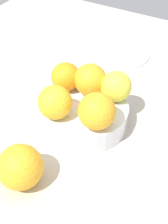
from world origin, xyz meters
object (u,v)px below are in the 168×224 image
at_px(orange_in_bowl_1, 97,111).
at_px(side_plate, 120,52).
at_px(fruit_bowl, 84,114).
at_px(orange_in_bowl_2, 55,102).
at_px(orange_in_bowl_4, 66,77).
at_px(orange_in_bowl_3, 116,86).
at_px(orange_loose_0, 20,167).
at_px(orange_in_bowl_0, 90,80).

height_order(orange_in_bowl_1, side_plate, orange_in_bowl_1).
xyz_separation_m(fruit_bowl, orange_in_bowl_2, (-0.05, 0.03, 0.06)).
xyz_separation_m(fruit_bowl, orange_in_bowl_4, (0.03, 0.06, 0.06)).
xyz_separation_m(orange_in_bowl_2, orange_in_bowl_3, (0.10, -0.08, -0.00)).
bearing_deg(orange_in_bowl_1, side_plate, 16.15).
distance_m(fruit_bowl, orange_in_bowl_4, 0.09).
distance_m(fruit_bowl, orange_loose_0, 0.19).
xyz_separation_m(fruit_bowl, orange_in_bowl_3, (0.05, -0.05, 0.06)).
xyz_separation_m(orange_in_bowl_2, orange_loose_0, (-0.13, -0.01, -0.04)).
xyz_separation_m(orange_in_bowl_4, side_plate, (0.26, -0.01, -0.08)).
relative_size(fruit_bowl, orange_in_bowl_4, 2.99).
height_order(fruit_bowl, orange_in_bowl_3, orange_in_bowl_3).
bearing_deg(orange_loose_0, fruit_bowl, -7.15).
bearing_deg(orange_in_bowl_1, orange_in_bowl_3, 1.10).
relative_size(orange_in_bowl_0, orange_loose_0, 0.84).
height_order(orange_in_bowl_0, side_plate, orange_in_bowl_0).
bearing_deg(orange_in_bowl_2, fruit_bowl, -32.17).
bearing_deg(orange_in_bowl_1, orange_in_bowl_0, 35.46).
height_order(orange_in_bowl_3, orange_in_bowl_4, orange_in_bowl_3).
relative_size(orange_in_bowl_1, orange_in_bowl_2, 1.07).
height_order(orange_in_bowl_0, orange_in_bowl_1, orange_in_bowl_1).
bearing_deg(orange_in_bowl_3, orange_in_bowl_1, -178.90).
bearing_deg(fruit_bowl, orange_in_bowl_4, 65.03).
bearing_deg(orange_in_bowl_4, orange_loose_0, -170.01).
relative_size(fruit_bowl, orange_in_bowl_2, 2.76).
relative_size(orange_in_bowl_1, side_plate, 0.43).
bearing_deg(orange_loose_0, orange_in_bowl_1, -26.25).
bearing_deg(orange_in_bowl_2, orange_in_bowl_3, -38.02).
xyz_separation_m(orange_in_bowl_1, orange_loose_0, (-0.15, 0.07, -0.05)).
distance_m(orange_in_bowl_2, orange_loose_0, 0.14).
xyz_separation_m(orange_in_bowl_0, orange_in_bowl_3, (0.01, -0.06, -0.00)).
height_order(orange_in_bowl_3, orange_loose_0, orange_in_bowl_3).
distance_m(orange_in_bowl_1, orange_loose_0, 0.17).
height_order(fruit_bowl, orange_in_bowl_0, orange_in_bowl_0).
height_order(fruit_bowl, side_plate, fruit_bowl).
distance_m(orange_in_bowl_3, orange_in_bowl_4, 0.11).
bearing_deg(orange_in_bowl_4, orange_in_bowl_0, -75.21).
height_order(orange_in_bowl_2, orange_loose_0, orange_in_bowl_2).
xyz_separation_m(orange_in_bowl_1, orange_in_bowl_3, (0.09, 0.00, -0.00)).
bearing_deg(fruit_bowl, orange_in_bowl_0, 11.60).
bearing_deg(orange_loose_0, orange_in_bowl_2, 4.63).
height_order(orange_in_bowl_1, orange_loose_0, orange_in_bowl_1).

